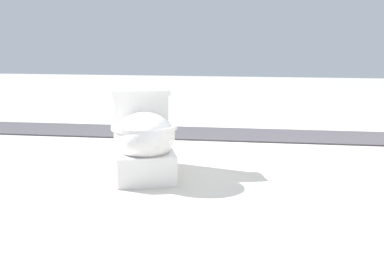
# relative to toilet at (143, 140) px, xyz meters

# --- Properties ---
(ground_plane) EXTENTS (14.00, 14.00, 0.00)m
(ground_plane) POSITION_rel_toilet_xyz_m (-0.25, 0.07, -0.22)
(ground_plane) COLOR #B7B2A8
(gravel_strip) EXTENTS (0.56, 8.00, 0.01)m
(gravel_strip) POSITION_rel_toilet_xyz_m (-1.35, 0.57, -0.21)
(gravel_strip) COLOR #423F44
(gravel_strip) RESTS_ON ground
(toilet) EXTENTS (0.71, 0.55, 0.52)m
(toilet) POSITION_rel_toilet_xyz_m (0.00, 0.00, 0.00)
(toilet) COLOR white
(toilet) RESTS_ON ground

